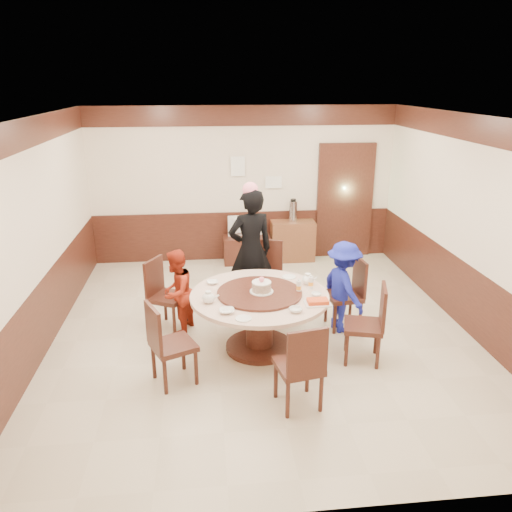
{
  "coord_description": "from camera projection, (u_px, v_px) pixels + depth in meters",
  "views": [
    {
      "loc": [
        -0.72,
        -5.97,
        3.21
      ],
      "look_at": [
        -0.09,
        -0.04,
        1.1
      ],
      "focal_mm": 35.0,
      "sensor_mm": 36.0,
      "label": 1
    }
  ],
  "objects": [
    {
      "name": "room",
      "position": [
        263.0,
        256.0,
        6.39
      ],
      "size": [
        6.0,
        6.04,
        2.84
      ],
      "color": "beige",
      "rests_on": "ground"
    },
    {
      "name": "banquet_table",
      "position": [
        259.0,
        310.0,
        6.14
      ],
      "size": [
        1.69,
        1.69,
        0.78
      ],
      "color": "#3C1A12",
      "rests_on": "ground"
    },
    {
      "name": "chair_0",
      "position": [
        345.0,
        306.0,
        6.79
      ],
      "size": [
        0.49,
        0.48,
        0.97
      ],
      "rotation": [
        0.0,
        0.0,
        1.66
      ],
      "color": "#3C1A12",
      "rests_on": "ground"
    },
    {
      "name": "chair_1",
      "position": [
        266.0,
        286.0,
        7.46
      ],
      "size": [
        0.57,
        0.58,
        0.97
      ],
      "rotation": [
        0.0,
        0.0,
        2.76
      ],
      "color": "#3C1A12",
      "rests_on": "ground"
    },
    {
      "name": "chair_2",
      "position": [
        168.0,
        307.0,
        6.76
      ],
      "size": [
        0.6,
        0.6,
        0.97
      ],
      "rotation": [
        0.0,
        0.0,
        4.22
      ],
      "color": "#3C1A12",
      "rests_on": "ground"
    },
    {
      "name": "chair_3",
      "position": [
        172.0,
        358.0,
        5.52
      ],
      "size": [
        0.59,
        0.58,
        0.97
      ],
      "rotation": [
        0.0,
        0.0,
        5.14
      ],
      "color": "#3C1A12",
      "rests_on": "ground"
    },
    {
      "name": "chair_4",
      "position": [
        299.0,
        380.0,
        5.11
      ],
      "size": [
        0.52,
        0.52,
        0.97
      ],
      "rotation": [
        0.0,
        0.0,
        6.47
      ],
      "color": "#3C1A12",
      "rests_on": "ground"
    },
    {
      "name": "chair_5",
      "position": [
        364.0,
        337.0,
        5.96
      ],
      "size": [
        0.55,
        0.54,
        0.97
      ],
      "rotation": [
        0.0,
        0.0,
        7.58
      ],
      "color": "#3C1A12",
      "rests_on": "ground"
    },
    {
      "name": "person_standing",
      "position": [
        251.0,
        250.0,
        7.15
      ],
      "size": [
        0.74,
        0.58,
        1.8
      ],
      "primitive_type": "imported",
      "rotation": [
        0.0,
        0.0,
        3.39
      ],
      "color": "black",
      "rests_on": "ground"
    },
    {
      "name": "person_red",
      "position": [
        177.0,
        292.0,
        6.56
      ],
      "size": [
        0.61,
        0.68,
        1.15
      ],
      "primitive_type": "imported",
      "rotation": [
        0.0,
        0.0,
        4.33
      ],
      "color": "#A22915",
      "rests_on": "ground"
    },
    {
      "name": "person_blue",
      "position": [
        343.0,
        287.0,
        6.59
      ],
      "size": [
        0.69,
        0.91,
        1.25
      ],
      "primitive_type": "imported",
      "rotation": [
        0.0,
        0.0,
        1.88
      ],
      "color": "#171F97",
      "rests_on": "ground"
    },
    {
      "name": "birthday_cake",
      "position": [
        262.0,
        287.0,
        6.03
      ],
      "size": [
        0.29,
        0.29,
        0.2
      ],
      "color": "white",
      "rests_on": "banquet_table"
    },
    {
      "name": "teapot_left",
      "position": [
        208.0,
        298.0,
        5.81
      ],
      "size": [
        0.17,
        0.15,
        0.13
      ],
      "primitive_type": "ellipsoid",
      "color": "white",
      "rests_on": "banquet_table"
    },
    {
      "name": "teapot_right",
      "position": [
        308.0,
        280.0,
        6.34
      ],
      "size": [
        0.17,
        0.15,
        0.13
      ],
      "primitive_type": "ellipsoid",
      "color": "white",
      "rests_on": "banquet_table"
    },
    {
      "name": "bowl_0",
      "position": [
        213.0,
        282.0,
        6.37
      ],
      "size": [
        0.15,
        0.15,
        0.04
      ],
      "primitive_type": "imported",
      "color": "white",
      "rests_on": "banquet_table"
    },
    {
      "name": "bowl_1",
      "position": [
        296.0,
        310.0,
        5.59
      ],
      "size": [
        0.15,
        0.15,
        0.05
      ],
      "primitive_type": "imported",
      "color": "white",
      "rests_on": "banquet_table"
    },
    {
      "name": "bowl_2",
      "position": [
        227.0,
        311.0,
        5.57
      ],
      "size": [
        0.17,
        0.17,
        0.04
      ],
      "primitive_type": "imported",
      "color": "white",
      "rests_on": "banquet_table"
    },
    {
      "name": "bowl_3",
      "position": [
        316.0,
        294.0,
        6.01
      ],
      "size": [
        0.12,
        0.12,
        0.04
      ],
      "primitive_type": "imported",
      "color": "white",
      "rests_on": "banquet_table"
    },
    {
      "name": "saucer_near",
      "position": [
        243.0,
        318.0,
        5.43
      ],
      "size": [
        0.18,
        0.18,
        0.01
      ],
      "primitive_type": "cylinder",
      "color": "white",
      "rests_on": "banquet_table"
    },
    {
      "name": "saucer_far",
      "position": [
        289.0,
        277.0,
        6.58
      ],
      "size": [
        0.18,
        0.18,
        0.01
      ],
      "primitive_type": "cylinder",
      "color": "white",
      "rests_on": "banquet_table"
    },
    {
      "name": "shrimp_platter",
      "position": [
        318.0,
        302.0,
        5.78
      ],
      "size": [
        0.3,
        0.2,
        0.06
      ],
      "color": "white",
      "rests_on": "banquet_table"
    },
    {
      "name": "bottle_0",
      "position": [
        299.0,
        287.0,
        6.07
      ],
      "size": [
        0.06,
        0.06,
        0.16
      ],
      "primitive_type": "cylinder",
      "color": "white",
      "rests_on": "banquet_table"
    },
    {
      "name": "bottle_1",
      "position": [
        311.0,
        283.0,
        6.19
      ],
      "size": [
        0.06,
        0.06,
        0.16
      ],
      "primitive_type": "cylinder",
      "color": "white",
      "rests_on": "banquet_table"
    },
    {
      "name": "tv_stand",
      "position": [
        247.0,
        249.0,
        9.24
      ],
      "size": [
        0.85,
        0.45,
        0.5
      ],
      "primitive_type": "cube",
      "color": "#3C1A12",
      "rests_on": "ground"
    },
    {
      "name": "television",
      "position": [
        247.0,
        226.0,
        9.09
      ],
      "size": [
        0.67,
        0.15,
        0.38
      ],
      "primitive_type": "imported",
      "rotation": [
        0.0,
        0.0,
        3.24
      ],
      "color": "gray",
      "rests_on": "tv_stand"
    },
    {
      "name": "side_cabinet",
      "position": [
        293.0,
        241.0,
        9.31
      ],
      "size": [
        0.8,
        0.4,
        0.75
      ],
      "primitive_type": "cube",
      "color": "brown",
      "rests_on": "ground"
    },
    {
      "name": "thermos",
      "position": [
        293.0,
        211.0,
        9.12
      ],
      "size": [
        0.15,
        0.15,
        0.38
      ],
      "primitive_type": "cylinder",
      "color": "silver",
      "rests_on": "side_cabinet"
    },
    {
      "name": "notice_left",
      "position": [
        238.0,
        166.0,
        8.91
      ],
      "size": [
        0.25,
        0.0,
        0.35
      ],
      "primitive_type": "cube",
      "color": "white",
      "rests_on": "room"
    },
    {
      "name": "notice_right",
      "position": [
        274.0,
        182.0,
        9.08
      ],
      "size": [
        0.3,
        0.0,
        0.22
      ],
      "primitive_type": "cube",
      "color": "white",
      "rests_on": "room"
    }
  ]
}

